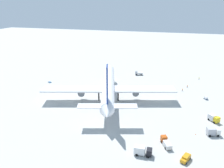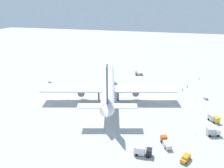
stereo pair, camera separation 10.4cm
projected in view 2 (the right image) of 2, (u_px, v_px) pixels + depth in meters
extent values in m
plane|color=#B2B2AD|center=(109.00, 98.00, 123.05)|extent=(600.00, 600.00, 0.00)
cylinder|color=white|center=(109.00, 85.00, 120.52)|extent=(58.73, 21.93, 6.17)
cone|color=white|center=(109.00, 69.00, 150.73)|extent=(6.38, 7.15, 6.04)
cone|color=white|center=(107.00, 114.00, 89.73)|extent=(7.52, 7.31, 5.86)
cube|color=navy|center=(107.00, 84.00, 90.92)|extent=(5.91, 2.10, 15.07)
cube|color=white|center=(91.00, 106.00, 93.65)|extent=(7.31, 12.15, 0.36)
cube|color=white|center=(123.00, 106.00, 93.60)|extent=(7.31, 12.15, 0.36)
cube|color=white|center=(72.00, 89.00, 118.12)|extent=(17.14, 32.69, 0.70)
cylinder|color=slate|center=(82.00, 92.00, 119.75)|extent=(6.01, 4.83, 3.54)
cube|color=white|center=(145.00, 89.00, 117.97)|extent=(17.14, 32.69, 0.70)
cylinder|color=slate|center=(135.00, 92.00, 119.62)|extent=(5.70, 4.61, 3.40)
cylinder|color=black|center=(109.00, 82.00, 141.83)|extent=(0.70, 0.70, 4.42)
cylinder|color=black|center=(99.00, 97.00, 119.54)|extent=(0.70, 0.70, 4.42)
cylinder|color=black|center=(118.00, 97.00, 119.50)|extent=(0.70, 0.70, 4.42)
cube|color=navy|center=(109.00, 88.00, 121.09)|extent=(56.37, 20.99, 0.50)
cube|color=white|center=(218.00, 131.00, 88.40)|extent=(2.74, 2.05, 2.39)
cube|color=#B2B2B7|center=(211.00, 131.00, 88.37)|extent=(3.16, 3.55, 2.66)
cube|color=black|center=(219.00, 130.00, 88.19)|extent=(2.00, 0.62, 1.05)
cylinder|color=black|center=(215.00, 132.00, 89.95)|extent=(0.53, 0.95, 0.90)
cylinder|color=black|center=(218.00, 136.00, 87.65)|extent=(0.53, 0.95, 0.90)
cylinder|color=black|center=(208.00, 132.00, 89.98)|extent=(0.53, 0.95, 0.90)
cylinder|color=black|center=(210.00, 136.00, 87.68)|extent=(0.53, 0.95, 0.90)
cube|color=yellow|center=(217.00, 120.00, 97.21)|extent=(2.66, 2.79, 2.34)
cube|color=silver|center=(212.00, 117.00, 99.43)|extent=(3.85, 3.78, 2.42)
cube|color=black|center=(218.00, 119.00, 96.57)|extent=(1.37, 1.61, 1.03)
cylinder|color=black|center=(218.00, 122.00, 98.19)|extent=(0.88, 0.81, 0.90)
cylinder|color=black|center=(214.00, 123.00, 97.26)|extent=(0.88, 0.81, 0.90)
cylinder|color=black|center=(213.00, 118.00, 100.84)|extent=(0.88, 0.81, 0.90)
cylinder|color=black|center=(209.00, 119.00, 99.91)|extent=(0.88, 0.81, 0.90)
cube|color=#BF4C14|center=(164.00, 139.00, 84.03)|extent=(2.62, 2.66, 2.11)
cube|color=silver|center=(167.00, 145.00, 80.88)|extent=(4.50, 3.53, 1.52)
cube|color=black|center=(163.00, 136.00, 84.49)|extent=(0.79, 1.58, 0.93)
cylinder|color=black|center=(161.00, 142.00, 84.06)|extent=(0.94, 0.65, 0.90)
cylinder|color=black|center=(166.00, 141.00, 84.36)|extent=(0.94, 0.65, 0.90)
cylinder|color=black|center=(165.00, 148.00, 80.20)|extent=(0.94, 0.65, 0.90)
cylinder|color=black|center=(171.00, 148.00, 80.50)|extent=(0.94, 0.65, 0.90)
cube|color=black|center=(149.00, 152.00, 76.42)|extent=(2.47, 1.84, 2.22)
cube|color=silver|center=(139.00, 150.00, 77.13)|extent=(2.50, 3.77, 2.71)
cube|color=black|center=(151.00, 151.00, 76.08)|extent=(2.05, 0.11, 0.98)
cylinder|color=black|center=(149.00, 153.00, 77.95)|extent=(0.31, 0.90, 0.90)
cylinder|color=black|center=(148.00, 157.00, 75.73)|extent=(0.31, 0.90, 0.90)
cylinder|color=black|center=(138.00, 151.00, 78.89)|extent=(0.31, 0.90, 0.90)
cylinder|color=black|center=(136.00, 155.00, 76.66)|extent=(0.31, 0.90, 0.90)
cube|color=#999EA5|center=(136.00, 73.00, 162.32)|extent=(2.63, 2.08, 2.30)
cube|color=silver|center=(140.00, 73.00, 162.36)|extent=(3.03, 3.72, 1.50)
cube|color=black|center=(136.00, 72.00, 162.14)|extent=(1.91, 0.54, 1.01)
cylinder|color=black|center=(137.00, 75.00, 161.61)|extent=(0.51, 0.95, 0.90)
cylinder|color=black|center=(136.00, 74.00, 163.79)|extent=(0.51, 0.95, 0.90)
cylinder|color=black|center=(141.00, 75.00, 161.50)|extent=(0.51, 0.95, 0.90)
cylinder|color=black|center=(141.00, 74.00, 163.68)|extent=(0.51, 0.95, 0.90)
cube|color=orange|center=(185.00, 158.00, 74.33)|extent=(5.13, 3.65, 1.10)
cube|color=orange|center=(186.00, 156.00, 74.23)|extent=(3.48, 2.77, 0.55)
cylinder|color=black|center=(186.00, 164.00, 72.82)|extent=(0.67, 0.46, 0.64)
cylinder|color=black|center=(181.00, 161.00, 73.94)|extent=(0.67, 0.46, 0.64)
cylinder|color=black|center=(190.00, 159.00, 75.10)|extent=(0.67, 0.46, 0.64)
cylinder|color=black|center=(185.00, 156.00, 76.22)|extent=(0.67, 0.46, 0.64)
cube|color=#26598C|center=(50.00, 82.00, 147.40)|extent=(2.43, 2.70, 0.15)
cylinder|color=#333338|center=(49.00, 81.00, 148.43)|extent=(0.39, 0.55, 0.08)
cylinder|color=black|center=(48.00, 82.00, 147.61)|extent=(0.32, 0.40, 0.40)
cylinder|color=black|center=(50.00, 82.00, 148.49)|extent=(0.32, 0.40, 0.40)
cylinder|color=black|center=(49.00, 83.00, 146.37)|extent=(0.32, 0.40, 0.40)
cylinder|color=black|center=(51.00, 82.00, 147.25)|extent=(0.32, 0.40, 0.40)
cube|color=#26598C|center=(206.00, 99.00, 121.71)|extent=(2.60, 2.26, 0.15)
cylinder|color=#333338|center=(204.00, 98.00, 123.00)|extent=(0.57, 0.35, 0.08)
cube|color=silver|center=(206.00, 98.00, 121.51)|extent=(2.22, 1.97, 1.00)
cylinder|color=black|center=(204.00, 98.00, 122.37)|extent=(0.41, 0.29, 0.40)
cylinder|color=black|center=(206.00, 98.00, 122.64)|extent=(0.41, 0.29, 0.40)
cylinder|color=black|center=(206.00, 100.00, 120.83)|extent=(0.41, 0.29, 0.40)
cylinder|color=black|center=(208.00, 99.00, 121.09)|extent=(0.41, 0.29, 0.40)
cylinder|color=#3F3F47|center=(182.00, 90.00, 132.94)|extent=(0.40, 0.40, 0.84)
cylinder|color=orange|center=(182.00, 89.00, 132.69)|extent=(0.50, 0.50, 0.63)
sphere|color=beige|center=(183.00, 89.00, 132.55)|extent=(0.23, 0.23, 0.23)
cylinder|color=navy|center=(187.00, 87.00, 138.11)|extent=(0.41, 0.41, 0.87)
cylinder|color=orange|center=(187.00, 86.00, 137.85)|extent=(0.51, 0.51, 0.65)
sphere|color=tan|center=(187.00, 85.00, 137.70)|extent=(0.24, 0.24, 0.24)
cylinder|color=#3F3F47|center=(199.00, 79.00, 152.80)|extent=(0.41, 0.41, 0.86)
cylinder|color=yellow|center=(199.00, 78.00, 152.54)|extent=(0.51, 0.51, 0.65)
sphere|color=tan|center=(199.00, 77.00, 152.39)|extent=(0.23, 0.23, 0.23)
cone|color=orange|center=(196.00, 134.00, 89.16)|extent=(0.36, 0.36, 0.55)
cone|color=orange|center=(43.00, 89.00, 135.40)|extent=(0.36, 0.36, 0.55)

